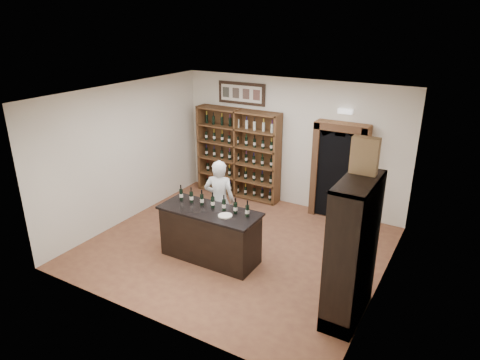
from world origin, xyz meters
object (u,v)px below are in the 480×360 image
shopkeeper (219,201)px  tasting_counter (210,235)px  wine_shelf (239,153)px  wine_crate (365,156)px  counter_bottle_0 (181,194)px  side_cabinet (352,272)px

shopkeeper → tasting_counter: bearing=91.5°
wine_shelf → wine_crate: (3.76, -2.96, 1.37)m
counter_bottle_0 → side_cabinet: side_cabinet is taller
side_cabinet → wine_crate: 1.73m
side_cabinet → shopkeeper: size_ratio=1.31×
wine_shelf → shopkeeper: 2.36m
tasting_counter → side_cabinet: bearing=-6.3°
shopkeeper → side_cabinet: bearing=142.8°
counter_bottle_0 → side_cabinet: (3.44, -0.41, -0.35)m
wine_shelf → tasting_counter: (1.10, -2.93, -0.61)m
wine_shelf → counter_bottle_0: 2.84m
side_cabinet → counter_bottle_0: bearing=173.2°
wine_shelf → side_cabinet: size_ratio=1.00×
counter_bottle_0 → wine_crate: bearing=-2.4°
tasting_counter → side_cabinet: side_cabinet is taller
side_cabinet → tasting_counter: bearing=173.7°
tasting_counter → wine_crate: size_ratio=3.54×
tasting_counter → wine_shelf: bearing=110.6°
side_cabinet → shopkeeper: bearing=160.8°
tasting_counter → shopkeeper: bearing=109.5°
shopkeeper → wine_crate: size_ratio=3.17×
tasting_counter → counter_bottle_0: bearing=171.0°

